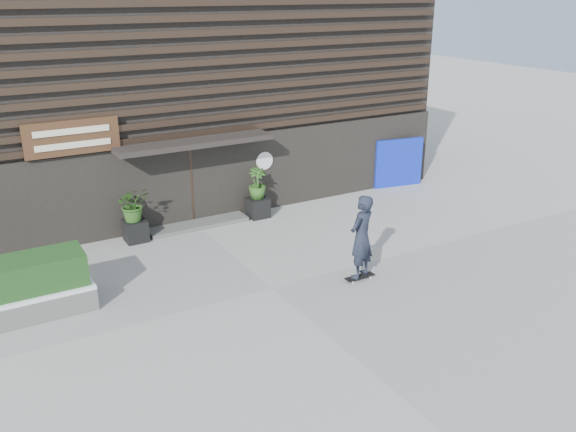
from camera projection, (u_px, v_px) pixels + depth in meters
ground at (272, 288)px, 14.28m from camera, size 80.00×80.00×0.00m
entrance_step at (198, 224)px, 17.99m from camera, size 3.00×0.80×0.12m
planter_pot_left at (136, 231)px, 16.86m from camera, size 0.60×0.60×0.60m
bamboo_left at (133, 204)px, 16.58m from camera, size 0.86×0.75×0.96m
planter_pot_right at (258, 208)px, 18.63m from camera, size 0.60×0.60×0.60m
bamboo_right at (257, 183)px, 18.36m from camera, size 0.54×0.54×0.96m
raised_bed at (8, 308)px, 12.91m from camera, size 3.50×1.20×0.50m
snow_layer at (6, 295)px, 12.81m from camera, size 3.50×1.20×0.08m
hedge at (3, 279)px, 12.67m from camera, size 3.30×1.00×0.70m
blue_tarp at (399, 163)px, 21.35m from camera, size 1.81×0.42×1.70m
building at (133, 69)px, 20.96m from camera, size 18.00×11.00×8.00m
skateboarder at (361, 237)px, 14.31m from camera, size 0.88×0.74×2.15m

